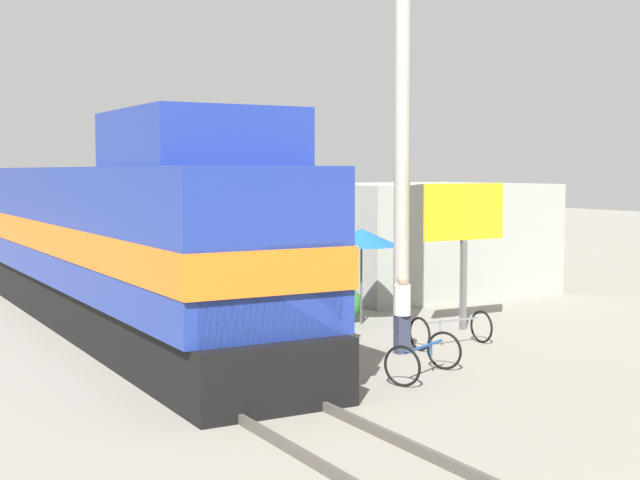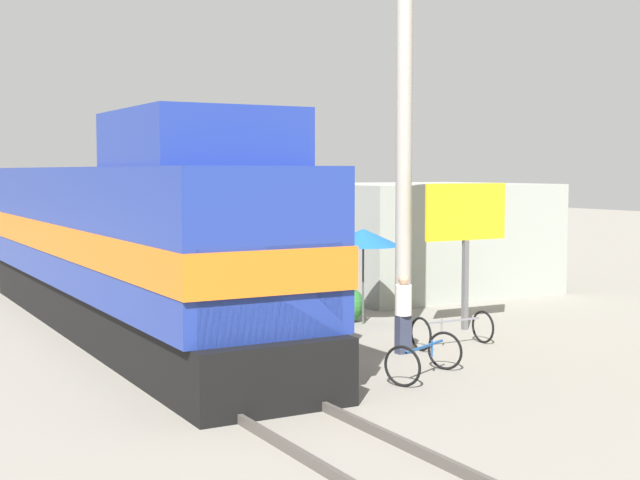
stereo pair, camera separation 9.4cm
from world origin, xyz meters
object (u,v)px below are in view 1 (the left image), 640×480
(locomotive, at_px, (125,245))
(vendor_umbrella, at_px, (361,237))
(utility_pole, at_px, (402,123))
(bicycle_spare, at_px, (424,357))
(bicycle, at_px, (451,330))
(person_bystander, at_px, (402,310))
(billboard_sign, at_px, (464,220))

(locomotive, bearing_deg, vendor_umbrella, -14.26)
(utility_pole, height_order, bicycle_spare, utility_pole)
(locomotive, height_order, utility_pole, utility_pole)
(locomotive, relative_size, bicycle, 9.51)
(vendor_umbrella, height_order, person_bystander, vendor_umbrella)
(locomotive, distance_m, billboard_sign, 7.85)
(billboard_sign, bearing_deg, vendor_umbrella, 132.85)
(bicycle, height_order, bicycle_spare, bicycle_spare)
(utility_pole, distance_m, vendor_umbrella, 2.96)
(utility_pole, height_order, bicycle, utility_pole)
(bicycle, relative_size, bicycle_spare, 0.96)
(bicycle, bearing_deg, vendor_umbrella, -178.74)
(utility_pole, xyz_separation_m, bicycle_spare, (-2.47, -4.29, -4.48))
(bicycle_spare, bearing_deg, person_bystander, -50.47)
(person_bystander, xyz_separation_m, bicycle, (1.30, 0.04, -0.52))
(vendor_umbrella, xyz_separation_m, person_bystander, (-1.15, -3.39, -1.24))
(vendor_umbrella, xyz_separation_m, bicycle_spare, (-2.05, -5.38, -1.75))
(utility_pole, xyz_separation_m, billboard_sign, (1.26, -0.74, -2.26))
(utility_pole, distance_m, billboard_sign, 2.69)
(vendor_umbrella, xyz_separation_m, bicycle, (0.15, -3.35, -1.76))
(utility_pole, bearing_deg, bicycle_spare, -119.93)
(bicycle_spare, bearing_deg, bicycle, -73.36)
(vendor_umbrella, bearing_deg, utility_pole, -68.56)
(person_bystander, height_order, bicycle, person_bystander)
(locomotive, bearing_deg, billboard_sign, -24.19)
(billboard_sign, distance_m, bicycle, 3.11)
(utility_pole, bearing_deg, person_bystander, -124.29)
(bicycle, distance_m, bicycle_spare, 3.00)
(person_bystander, distance_m, bicycle_spare, 2.24)
(billboard_sign, xyz_separation_m, bicycle_spare, (-3.74, -3.56, -2.22))
(locomotive, height_order, vendor_umbrella, locomotive)
(billboard_sign, height_order, bicycle, billboard_sign)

